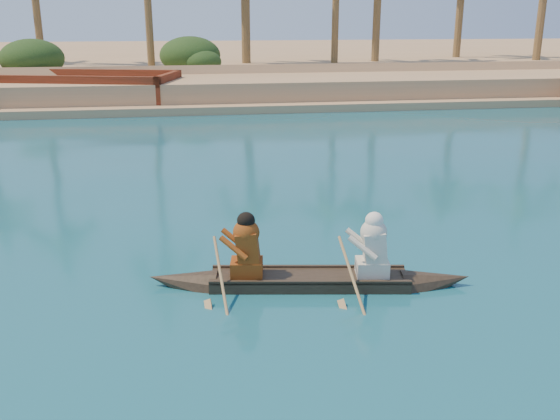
{
  "coord_description": "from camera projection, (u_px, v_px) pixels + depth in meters",
  "views": [
    {
      "loc": [
        -3.41,
        -6.51,
        4.41
      ],
      "look_at": [
        -1.76,
        3.92,
        1.08
      ],
      "focal_mm": 40.0,
      "sensor_mm": 36.0,
      "label": 1
    }
  ],
  "objects": [
    {
      "name": "shrub_cluster",
      "position": [
        237.0,
        70.0,
        37.29
      ],
      "size": [
        100.0,
        6.0,
        2.4
      ],
      "primitive_type": null,
      "color": "#173312",
      "rests_on": "ground"
    },
    {
      "name": "sandy_embankment",
      "position": [
        221.0,
        63.0,
        51.98
      ],
      "size": [
        150.0,
        51.0,
        1.5
      ],
      "color": "tan",
      "rests_on": "ground"
    },
    {
      "name": "ground",
      "position": [
        464.0,
        375.0,
        7.97
      ],
      "size": [
        160.0,
        160.0,
        0.0
      ],
      "primitive_type": "plane",
      "color": "#0C3E51",
      "rests_on": "ground"
    },
    {
      "name": "barge_mid",
      "position": [
        58.0,
        92.0,
        31.21
      ],
      "size": [
        12.35,
        6.89,
        1.95
      ],
      "rotation": [
        0.0,
        0.0,
        -0.27
      ],
      "color": "maroon",
      "rests_on": "ground"
    },
    {
      "name": "canoe",
      "position": [
        309.0,
        270.0,
        10.51
      ],
      "size": [
        5.5,
        1.55,
        1.5
      ],
      "rotation": [
        0.0,
        0.0,
        -0.15
      ],
      "color": "#392B1F",
      "rests_on": "ground"
    }
  ]
}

